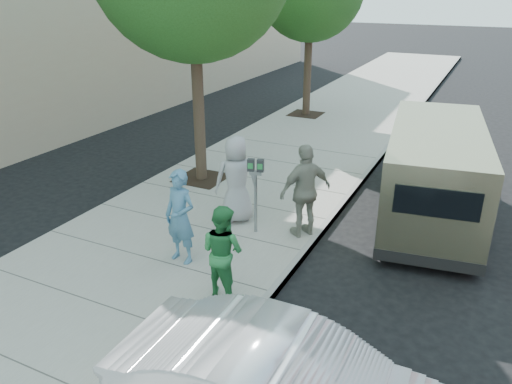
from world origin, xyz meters
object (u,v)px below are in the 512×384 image
Objects in this scene: person_officer at (180,217)px; person_gray_shirt at (237,179)px; van at (434,171)px; person_striped_polo at (305,191)px; person_green_shirt at (223,251)px; parking_meter at (256,180)px.

person_gray_shirt reaches higher than person_officer.
van is at bearing 56.50° from person_officer.
person_striped_polo is at bearing -140.38° from van.
person_green_shirt is at bearing -125.49° from van.
person_striped_polo is at bearing -87.27° from person_green_shirt.
person_officer is at bearing -14.31° from person_green_shirt.
van is 5.42m from person_green_shirt.
van reaches higher than person_gray_shirt.
person_officer is 0.92× the size of person_striped_polo.
van is 3.08× the size of person_gray_shirt.
van is at bearing 25.83° from parking_meter.
person_gray_shirt is (-0.60, 0.32, -0.20)m from parking_meter.
parking_meter is 0.84× the size of person_gray_shirt.
person_green_shirt is (1.20, -0.60, -0.09)m from person_officer.
person_green_shirt is at bearing 28.30° from person_striped_polo.
person_gray_shirt is at bearing 94.80° from person_officer.
van reaches higher than parking_meter.
person_officer is 1.11× the size of person_green_shirt.
person_green_shirt is (0.49, -2.19, -0.35)m from parking_meter.
van reaches higher than person_striped_polo.
van is 3.29× the size of person_officer.
person_green_shirt is at bearing 77.63° from person_gray_shirt.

